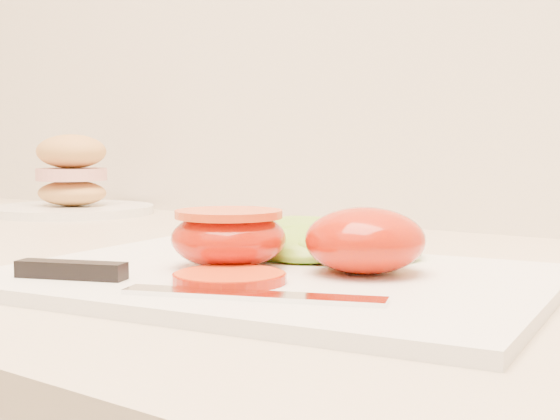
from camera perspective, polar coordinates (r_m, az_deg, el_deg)
The scene contains 8 objects.
cutting_board at distance 0.57m, azimuth -0.60°, elevation -5.05°, with size 0.39×0.29×0.01m, color white.
tomato_half_dome at distance 0.57m, azimuth 6.23°, elevation -2.22°, with size 0.09×0.09×0.05m, color #C22000.
tomato_half_cut at distance 0.59m, azimuth -3.76°, elevation -1.92°, with size 0.09×0.09×0.04m.
tomato_slice_0 at distance 0.53m, azimuth -3.71°, elevation -4.95°, with size 0.07×0.07×0.01m, color #DA4F1B.
lettuce_leaf_0 at distance 0.65m, azimuth 1.59°, elevation -2.21°, with size 0.15×0.10×0.03m, color #9BC634.
lettuce_leaf_1 at distance 0.64m, azimuth 5.80°, elevation -2.51°, with size 0.11×0.08×0.02m, color #9BC634.
knife at distance 0.53m, azimuth -10.45°, elevation -5.00°, with size 0.26×0.09×0.01m.
sandwich_plate at distance 1.19m, azimuth -14.98°, elevation 1.74°, with size 0.24×0.24×0.12m.
Camera 1 is at (0.24, 1.15, 1.03)m, focal length 50.00 mm.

